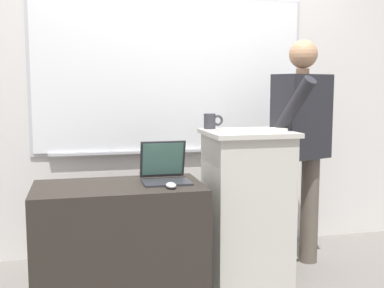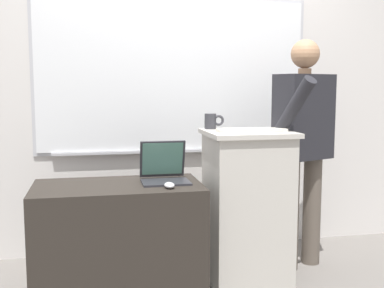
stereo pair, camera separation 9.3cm
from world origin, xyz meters
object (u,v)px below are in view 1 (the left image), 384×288
Objects in this scene: person_presenter at (301,139)px; laptop at (164,169)px; coffee_mug at (211,121)px; computer_mouse_by_laptop at (171,185)px; side_desk at (120,241)px; lectern_podium at (247,206)px; wireless_keyboard at (252,130)px.

person_presenter reaches higher than laptop.
laptop is 0.50m from coffee_mug.
coffee_mug reaches higher than computer_mouse_by_laptop.
coffee_mug is at bearing 21.82° from side_desk.
coffee_mug is (0.65, 0.26, 0.71)m from side_desk.
lectern_podium is at bearing 4.79° from side_desk.
wireless_keyboard reaches higher than lectern_podium.
lectern_podium is 0.99× the size of side_desk.
lectern_podium is 2.26× the size of wireless_keyboard.
side_desk is 0.50m from computer_mouse_by_laptop.
person_presenter is 1.11m from computer_mouse_by_laptop.
computer_mouse_by_laptop is 0.74× the size of coffee_mug.
coffee_mug is (-0.20, 0.25, 0.04)m from wireless_keyboard.
side_desk is 10.18× the size of computer_mouse_by_laptop.
coffee_mug is (-0.20, 0.19, 0.55)m from lectern_podium.
lectern_podium is 0.51m from wireless_keyboard.
person_presenter reaches higher than wireless_keyboard.
computer_mouse_by_laptop is (-0.00, -0.22, -0.06)m from laptop.
side_desk is 7.55× the size of coffee_mug.
wireless_keyboard is 4.44× the size of computer_mouse_by_laptop.
laptop is 2.17× the size of coffee_mug.
lectern_podium is 0.62m from coffee_mug.
lectern_podium is 0.87m from side_desk.
person_presenter reaches higher than computer_mouse_by_laptop.
coffee_mug reaches higher than laptop.
person_presenter is 0.52m from wireless_keyboard.
wireless_keyboard is at bearing -5.19° from laptop.
person_presenter is 3.64× the size of wireless_keyboard.
coffee_mug reaches higher than wireless_keyboard.
side_desk is 2.29× the size of wireless_keyboard.
wireless_keyboard is at bearing 0.43° from side_desk.
laptop is at bearing 174.81° from wireless_keyboard.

